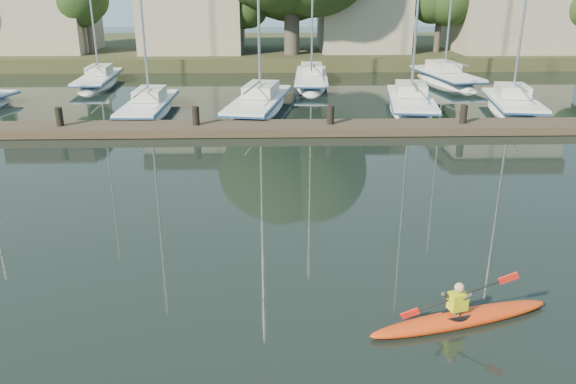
{
  "coord_description": "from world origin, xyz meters",
  "views": [
    {
      "loc": [
        0.39,
        -10.6,
        6.29
      ],
      "look_at": [
        0.78,
        3.07,
        1.2
      ],
      "focal_mm": 35.0,
      "sensor_mm": 36.0,
      "label": 1
    }
  ],
  "objects_px": {
    "sailboat_5": "(99,87)",
    "sailboat_7": "(445,85)",
    "kayak": "(461,316)",
    "sailboat_3": "(410,113)",
    "sailboat_1": "(150,116)",
    "sailboat_6": "(311,87)",
    "sailboat_4": "(511,115)",
    "sailboat_2": "(259,114)",
    "dock": "(264,128)"
  },
  "relations": [
    {
      "from": "sailboat_5",
      "to": "sailboat_7",
      "type": "xyz_separation_m",
      "value": [
        23.26,
        0.15,
        -0.03
      ]
    },
    {
      "from": "kayak",
      "to": "sailboat_3",
      "type": "xyz_separation_m",
      "value": [
        3.71,
        20.0,
        -0.36
      ]
    },
    {
      "from": "sailboat_1",
      "to": "sailboat_5",
      "type": "relative_size",
      "value": 0.94
    },
    {
      "from": "sailboat_6",
      "to": "sailboat_7",
      "type": "bearing_deg",
      "value": 6.26
    },
    {
      "from": "kayak",
      "to": "sailboat_1",
      "type": "distance_m",
      "value": 22.02
    },
    {
      "from": "sailboat_1",
      "to": "sailboat_3",
      "type": "bearing_deg",
      "value": 2.66
    },
    {
      "from": "kayak",
      "to": "sailboat_4",
      "type": "distance_m",
      "value": 21.41
    },
    {
      "from": "sailboat_4",
      "to": "sailboat_2",
      "type": "bearing_deg",
      "value": -172.25
    },
    {
      "from": "sailboat_1",
      "to": "sailboat_2",
      "type": "relative_size",
      "value": 0.84
    },
    {
      "from": "sailboat_3",
      "to": "sailboat_6",
      "type": "relative_size",
      "value": 0.87
    },
    {
      "from": "kayak",
      "to": "sailboat_3",
      "type": "bearing_deg",
      "value": 63.48
    },
    {
      "from": "dock",
      "to": "sailboat_4",
      "type": "distance_m",
      "value": 13.68
    },
    {
      "from": "kayak",
      "to": "sailboat_7",
      "type": "relative_size",
      "value": 0.28
    },
    {
      "from": "sailboat_3",
      "to": "sailboat_7",
      "type": "relative_size",
      "value": 0.98
    },
    {
      "from": "sailboat_4",
      "to": "kayak",
      "type": "bearing_deg",
      "value": -104.43
    },
    {
      "from": "sailboat_5",
      "to": "sailboat_4",
      "type": "bearing_deg",
      "value": -24.09
    },
    {
      "from": "sailboat_1",
      "to": "sailboat_4",
      "type": "bearing_deg",
      "value": 0.49
    },
    {
      "from": "sailboat_2",
      "to": "sailboat_5",
      "type": "xyz_separation_m",
      "value": [
        -10.81,
        8.39,
        0.02
      ]
    },
    {
      "from": "sailboat_7",
      "to": "sailboat_1",
      "type": "bearing_deg",
      "value": -162.01
    },
    {
      "from": "sailboat_7",
      "to": "sailboat_4",
      "type": "bearing_deg",
      "value": -92.96
    },
    {
      "from": "sailboat_6",
      "to": "sailboat_7",
      "type": "relative_size",
      "value": 1.12
    },
    {
      "from": "sailboat_6",
      "to": "sailboat_7",
      "type": "distance_m",
      "value": 9.14
    },
    {
      "from": "sailboat_1",
      "to": "sailboat_5",
      "type": "distance_m",
      "value": 10.2
    },
    {
      "from": "dock",
      "to": "sailboat_2",
      "type": "relative_size",
      "value": 2.1
    },
    {
      "from": "sailboat_1",
      "to": "sailboat_3",
      "type": "relative_size",
      "value": 0.96
    },
    {
      "from": "sailboat_2",
      "to": "sailboat_5",
      "type": "relative_size",
      "value": 1.12
    },
    {
      "from": "sailboat_1",
      "to": "sailboat_6",
      "type": "relative_size",
      "value": 0.84
    },
    {
      "from": "sailboat_4",
      "to": "sailboat_7",
      "type": "bearing_deg",
      "value": 105.67
    },
    {
      "from": "sailboat_4",
      "to": "sailboat_7",
      "type": "xyz_separation_m",
      "value": [
        -0.86,
        9.12,
        -0.01
      ]
    },
    {
      "from": "sailboat_1",
      "to": "sailboat_4",
      "type": "height_order",
      "value": "sailboat_1"
    },
    {
      "from": "sailboat_3",
      "to": "dock",
      "type": "bearing_deg",
      "value": -139.79
    },
    {
      "from": "sailboat_2",
      "to": "sailboat_7",
      "type": "xyz_separation_m",
      "value": [
        12.44,
        8.54,
        -0.01
      ]
    },
    {
      "from": "kayak",
      "to": "sailboat_3",
      "type": "distance_m",
      "value": 20.35
    },
    {
      "from": "dock",
      "to": "kayak",
      "type": "bearing_deg",
      "value": -75.06
    },
    {
      "from": "sailboat_3",
      "to": "sailboat_7",
      "type": "xyz_separation_m",
      "value": [
        4.38,
        8.56,
        -0.0
      ]
    },
    {
      "from": "kayak",
      "to": "sailboat_7",
      "type": "xyz_separation_m",
      "value": [
        8.09,
        28.57,
        -0.37
      ]
    },
    {
      "from": "sailboat_4",
      "to": "sailboat_6",
      "type": "distance_m",
      "value": 13.28
    },
    {
      "from": "sailboat_5",
      "to": "sailboat_7",
      "type": "relative_size",
      "value": 1.01
    },
    {
      "from": "sailboat_5",
      "to": "sailboat_6",
      "type": "bearing_deg",
      "value": -4.59
    },
    {
      "from": "kayak",
      "to": "sailboat_2",
      "type": "height_order",
      "value": "sailboat_2"
    },
    {
      "from": "sailboat_3",
      "to": "kayak",
      "type": "bearing_deg",
      "value": -91.92
    },
    {
      "from": "sailboat_4",
      "to": "sailboat_3",
      "type": "bearing_deg",
      "value": -175.84
    },
    {
      "from": "sailboat_5",
      "to": "dock",
      "type": "bearing_deg",
      "value": -53.59
    },
    {
      "from": "sailboat_1",
      "to": "sailboat_3",
      "type": "xyz_separation_m",
      "value": [
        13.77,
        0.42,
        -0.02
      ]
    },
    {
      "from": "sailboat_3",
      "to": "sailboat_5",
      "type": "xyz_separation_m",
      "value": [
        -18.87,
        8.42,
        0.03
      ]
    },
    {
      "from": "sailboat_1",
      "to": "sailboat_7",
      "type": "distance_m",
      "value": 20.25
    },
    {
      "from": "sailboat_5",
      "to": "sailboat_6",
      "type": "distance_m",
      "value": 14.13
    },
    {
      "from": "sailboat_2",
      "to": "sailboat_3",
      "type": "height_order",
      "value": "sailboat_2"
    },
    {
      "from": "sailboat_2",
      "to": "sailboat_6",
      "type": "distance_m",
      "value": 8.81
    },
    {
      "from": "kayak",
      "to": "dock",
      "type": "relative_size",
      "value": 0.12
    }
  ]
}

